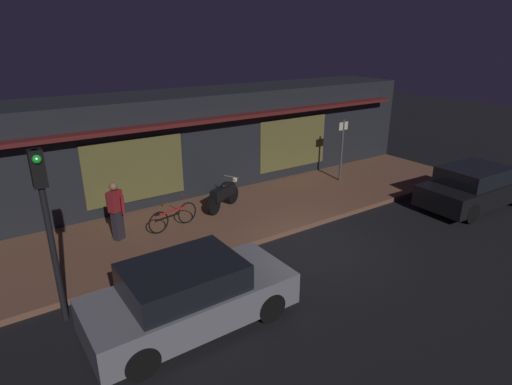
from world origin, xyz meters
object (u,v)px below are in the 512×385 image
object	(u,v)px
parked_car_far	(474,187)
person_photographer	(116,210)
motorcycle	(224,194)
bicycle_parked	(173,217)
traffic_light_pole	(45,208)
parked_car_near	(189,295)
sign_post	(342,146)

from	to	relation	value
parked_car_far	person_photographer	bearing A→B (deg)	159.69
motorcycle	bicycle_parked	bearing A→B (deg)	-166.71
bicycle_parked	traffic_light_pole	world-z (taller)	traffic_light_pole
bicycle_parked	person_photographer	xyz separation A→B (m)	(-1.56, 0.18, 0.52)
person_photographer	parked_car_far	bearing A→B (deg)	-20.31
parked_car_near	traffic_light_pole	bearing A→B (deg)	141.92
motorcycle	parked_car_far	distance (m)	8.42
sign_post	parked_car_near	world-z (taller)	sign_post
motorcycle	bicycle_parked	size ratio (longest dim) A/B	0.96
traffic_light_pole	parked_car_near	world-z (taller)	traffic_light_pole
motorcycle	sign_post	bearing A→B (deg)	-0.79
bicycle_parked	parked_car_far	bearing A→B (deg)	-22.45
sign_post	parked_car_far	bearing A→B (deg)	-64.13
parked_car_far	motorcycle	bearing A→B (deg)	149.41
bicycle_parked	parked_car_near	size ratio (longest dim) A/B	0.40
motorcycle	traffic_light_pole	size ratio (longest dim) A/B	0.44
bicycle_parked	parked_car_far	size ratio (longest dim) A/B	0.39
person_photographer	sign_post	xyz separation A→B (m)	(8.75, 0.22, 0.48)
traffic_light_pole	motorcycle	bearing A→B (deg)	28.66
sign_post	motorcycle	bearing A→B (deg)	179.21
bicycle_parked	parked_car_near	xyz separation A→B (m)	(-1.48, -4.16, 0.20)
sign_post	bicycle_parked	bearing A→B (deg)	-176.84
bicycle_parked	person_photographer	bearing A→B (deg)	173.45
bicycle_parked	traffic_light_pole	xyz separation A→B (m)	(-3.54, -2.55, 1.97)
person_photographer	sign_post	bearing A→B (deg)	1.43
traffic_light_pole	parked_car_near	distance (m)	3.15
bicycle_parked	sign_post	bearing A→B (deg)	3.16
bicycle_parked	parked_car_far	xyz separation A→B (m)	(9.24, -3.82, 0.20)
motorcycle	bicycle_parked	xyz separation A→B (m)	(-1.99, -0.47, -0.14)
bicycle_parked	sign_post	world-z (taller)	sign_post
person_photographer	parked_car_near	bearing A→B (deg)	-89.03
motorcycle	parked_car_far	world-z (taller)	parked_car_far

